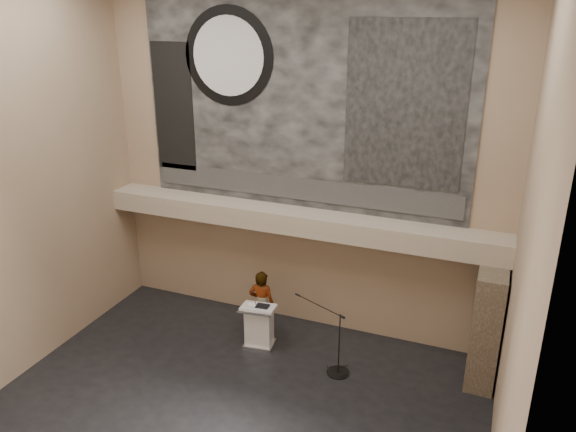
% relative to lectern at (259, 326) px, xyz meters
% --- Properties ---
extents(floor, '(10.00, 10.00, 0.00)m').
position_rel_lectern_xyz_m(floor, '(0.46, -2.46, -0.55)').
color(floor, black).
rests_on(floor, ground).
extents(wall_back, '(10.00, 0.02, 8.50)m').
position_rel_lectern_xyz_m(wall_back, '(0.46, 1.54, 3.70)').
color(wall_back, '#8F745A').
rests_on(wall_back, floor).
extents(wall_front, '(10.00, 0.02, 8.50)m').
position_rel_lectern_xyz_m(wall_front, '(0.46, -6.46, 3.70)').
color(wall_front, '#8F745A').
rests_on(wall_front, floor).
extents(wall_left, '(0.02, 8.00, 8.50)m').
position_rel_lectern_xyz_m(wall_left, '(-4.54, -2.46, 3.70)').
color(wall_left, '#8F745A').
rests_on(wall_left, floor).
extents(wall_right, '(0.02, 8.00, 8.50)m').
position_rel_lectern_xyz_m(wall_right, '(5.46, -2.46, 3.70)').
color(wall_right, '#8F745A').
rests_on(wall_right, floor).
extents(soffit, '(10.00, 0.80, 0.50)m').
position_rel_lectern_xyz_m(soffit, '(0.46, 1.14, 2.40)').
color(soffit, gray).
rests_on(soffit, wall_back).
extents(sprinkler_left, '(0.04, 0.04, 0.06)m').
position_rel_lectern_xyz_m(sprinkler_left, '(-1.14, 1.09, 2.12)').
color(sprinkler_left, '#B2893D').
rests_on(sprinkler_left, soffit).
extents(sprinkler_right, '(0.04, 0.04, 0.06)m').
position_rel_lectern_xyz_m(sprinkler_right, '(2.36, 1.09, 2.12)').
color(sprinkler_right, '#B2893D').
rests_on(sprinkler_right, soffit).
extents(banner, '(8.00, 0.05, 5.00)m').
position_rel_lectern_xyz_m(banner, '(0.46, 1.51, 5.15)').
color(banner, black).
rests_on(banner, wall_back).
extents(banner_text_strip, '(7.76, 0.02, 0.55)m').
position_rel_lectern_xyz_m(banner_text_strip, '(0.46, 1.47, 3.10)').
color(banner_text_strip, '#2E2E2E').
rests_on(banner_text_strip, banner).
extents(banner_clock_rim, '(2.30, 0.02, 2.30)m').
position_rel_lectern_xyz_m(banner_clock_rim, '(-1.34, 1.47, 6.15)').
color(banner_clock_rim, black).
rests_on(banner_clock_rim, banner).
extents(banner_clock_face, '(1.84, 0.02, 1.84)m').
position_rel_lectern_xyz_m(banner_clock_face, '(-1.34, 1.45, 6.15)').
color(banner_clock_face, silver).
rests_on(banner_clock_face, banner).
extents(banner_building_print, '(2.60, 0.02, 3.60)m').
position_rel_lectern_xyz_m(banner_building_print, '(2.86, 1.47, 5.25)').
color(banner_building_print, black).
rests_on(banner_building_print, banner).
extents(banner_brick_print, '(1.10, 0.02, 3.20)m').
position_rel_lectern_xyz_m(banner_brick_print, '(-2.94, 1.47, 4.85)').
color(banner_brick_print, black).
rests_on(banner_brick_print, banner).
extents(stone_pier, '(0.60, 1.40, 2.70)m').
position_rel_lectern_xyz_m(stone_pier, '(5.11, 0.69, 0.80)').
color(stone_pier, '#403327').
rests_on(stone_pier, floor).
extents(lectern, '(0.87, 0.67, 1.14)m').
position_rel_lectern_xyz_m(lectern, '(0.00, 0.00, 0.00)').
color(lectern, silver).
rests_on(lectern, floor).
extents(binder, '(0.33, 0.27, 0.04)m').
position_rel_lectern_xyz_m(binder, '(0.10, -0.02, 0.56)').
color(binder, black).
rests_on(binder, lectern).
extents(papers, '(0.27, 0.32, 0.00)m').
position_rel_lectern_xyz_m(papers, '(-0.15, -0.05, 0.55)').
color(papers, white).
rests_on(papers, lectern).
extents(speaker_person, '(0.69, 0.49, 1.80)m').
position_rel_lectern_xyz_m(speaker_person, '(-0.10, 0.40, 0.35)').
color(speaker_person, silver).
rests_on(speaker_person, floor).
extents(mic_stand, '(1.53, 0.83, 1.53)m').
position_rel_lectern_xyz_m(mic_stand, '(2.07, -0.33, -0.31)').
color(mic_stand, black).
rests_on(mic_stand, floor).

